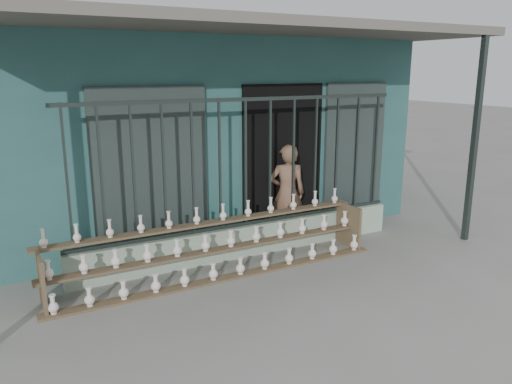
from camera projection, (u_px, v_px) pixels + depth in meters
name	position (u px, v px, depth m)	size (l,w,h in m)	color
ground	(295.00, 288.00, 6.12)	(60.00, 60.00, 0.00)	slate
workshop_building	(174.00, 124.00, 9.34)	(7.40, 6.60, 3.21)	#275351
parapet_wall	(246.00, 240.00, 7.18)	(5.00, 0.20, 0.45)	#9CB59B
security_fence	(246.00, 163.00, 6.91)	(5.00, 0.04, 1.80)	#283330
shelf_rack	(219.00, 247.00, 6.50)	(4.50, 0.68, 0.85)	brown
elderly_woman	(287.00, 193.00, 7.65)	(0.55, 0.36, 1.52)	brown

